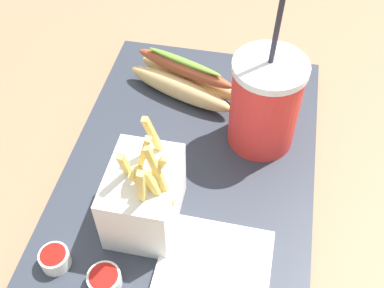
% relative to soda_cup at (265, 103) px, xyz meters
% --- Properties ---
extents(ground_plane, '(2.40, 2.40, 0.02)m').
position_rel_soda_cup_xyz_m(ground_plane, '(-0.06, 0.09, -0.10)').
color(ground_plane, '#8C6B4C').
extents(food_tray, '(0.48, 0.34, 0.02)m').
position_rel_soda_cup_xyz_m(food_tray, '(-0.06, 0.09, -0.08)').
color(food_tray, '#2D333D').
rests_on(food_tray, ground_plane).
extents(soda_cup, '(0.10, 0.10, 0.23)m').
position_rel_soda_cup_xyz_m(soda_cup, '(0.00, 0.00, 0.00)').
color(soda_cup, red).
rests_on(soda_cup, food_tray).
extents(fries_basket, '(0.11, 0.08, 0.16)m').
position_rel_soda_cup_xyz_m(fries_basket, '(-0.16, 0.13, -0.02)').
color(fries_basket, white).
rests_on(fries_basket, food_tray).
extents(hot_dog_1, '(0.12, 0.19, 0.07)m').
position_rel_soda_cup_xyz_m(hot_dog_1, '(0.07, 0.13, -0.04)').
color(hot_dog_1, '#DBB775').
rests_on(hot_dog_1, food_tray).
extents(ketchup_cup_1, '(0.04, 0.04, 0.02)m').
position_rel_soda_cup_xyz_m(ketchup_cup_1, '(-0.26, 0.15, -0.06)').
color(ketchup_cup_1, white).
rests_on(ketchup_cup_1, food_tray).
extents(ketchup_cup_2, '(0.04, 0.04, 0.02)m').
position_rel_soda_cup_xyz_m(ketchup_cup_2, '(-0.25, 0.22, -0.06)').
color(ketchup_cup_2, white).
rests_on(ketchup_cup_2, food_tray).
extents(napkin_stack, '(0.12, 0.13, 0.01)m').
position_rel_soda_cup_xyz_m(napkin_stack, '(-0.22, 0.03, -0.07)').
color(napkin_stack, white).
rests_on(napkin_stack, food_tray).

